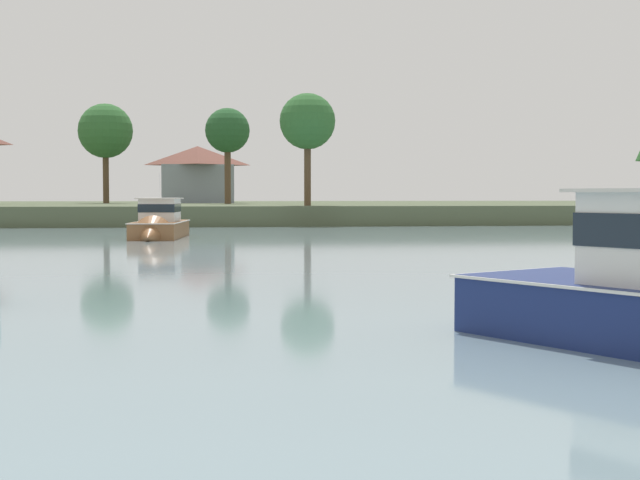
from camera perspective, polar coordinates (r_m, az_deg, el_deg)
name	(u,v)px	position (r m, az deg, el deg)	size (l,w,h in m)	color
far_shore_bank	(321,210)	(100.83, 0.09, 1.84)	(242.19, 55.77, 1.60)	#4C563D
cruiser_wood	(158,229)	(54.28, -9.90, 0.69)	(3.48, 8.95, 4.67)	brown
shore_tree_left	(105,131)	(100.50, -13.03, 6.51)	(5.71, 5.71, 10.43)	brown
shore_tree_right_mid	(307,122)	(76.53, -0.77, 7.24)	(4.59, 4.59, 9.20)	brown
shore_tree_center_right	(227,131)	(92.37, -5.70, 6.64)	(4.39, 4.39, 9.42)	brown
cottage_near_water	(198,174)	(102.03, -7.51, 4.06)	(8.18, 7.78, 6.15)	gray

